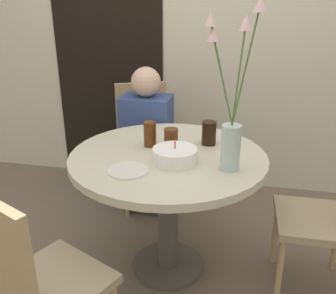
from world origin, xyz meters
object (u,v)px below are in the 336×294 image
object	(u,v)px
side_plate	(128,170)
person_boy	(147,146)
chair_near_front	(31,280)
drink_glass_2	(150,134)
chair_right_flank	(335,207)
birthday_cake	(175,155)
drink_glass_0	(171,139)
chair_far_back	(144,138)
flower_vase	(231,113)
drink_glass_1	(209,133)

from	to	relation	value
side_plate	person_boy	distance (m)	0.92
chair_near_front	drink_glass_2	xyz separation A→B (m)	(0.24, 0.87, 0.29)
chair_right_flank	birthday_cake	size ratio (longest dim) A/B	4.06
chair_near_front	drink_glass_0	distance (m)	0.97
chair_far_back	flower_vase	world-z (taller)	flower_vase
birthday_cake	person_boy	size ratio (longest dim) A/B	0.21
chair_far_back	chair_near_front	world-z (taller)	same
chair_right_flank	drink_glass_1	bearing A→B (deg)	-105.56
birthday_cake	person_boy	world-z (taller)	person_boy
drink_glass_0	drink_glass_2	xyz separation A→B (m)	(-0.12, 0.01, 0.01)
drink_glass_1	chair_right_flank	bearing A→B (deg)	-15.27
drink_glass_2	person_boy	distance (m)	0.64
chair_near_front	drink_glass_2	size ratio (longest dim) A/B	6.56
flower_vase	birthday_cake	bearing A→B (deg)	173.95
drink_glass_1	drink_glass_2	size ratio (longest dim) A/B	0.95
birthday_cake	side_plate	size ratio (longest dim) A/B	1.16
chair_right_flank	birthday_cake	bearing A→B (deg)	-83.41
chair_right_flank	drink_glass_2	world-z (taller)	chair_right_flank
drink_glass_1	drink_glass_2	xyz separation A→B (m)	(-0.31, -0.09, 0.00)
chair_far_back	drink_glass_0	bearing A→B (deg)	-87.66
person_boy	chair_far_back	bearing A→B (deg)	113.85
chair_right_flank	drink_glass_0	xyz separation A→B (m)	(-0.86, 0.08, 0.28)
chair_right_flank	drink_glass_2	xyz separation A→B (m)	(-0.98, 0.09, 0.29)
chair_right_flank	flower_vase	size ratio (longest dim) A/B	1.18
flower_vase	drink_glass_1	distance (m)	0.39
side_plate	drink_glass_2	distance (m)	0.34
chair_right_flank	person_boy	distance (m)	1.30
chair_far_back	drink_glass_1	distance (m)	0.85
flower_vase	person_boy	xyz separation A→B (m)	(-0.60, 0.76, -0.50)
chair_near_front	flower_vase	bearing A→B (deg)	-110.92
flower_vase	drink_glass_1	world-z (taller)	flower_vase
flower_vase	drink_glass_0	xyz separation A→B (m)	(-0.32, 0.20, -0.22)
side_plate	drink_glass_1	size ratio (longest dim) A/B	1.46
chair_near_front	person_boy	size ratio (longest dim) A/B	0.85
chair_near_front	side_plate	size ratio (longest dim) A/B	4.71
chair_near_front	side_plate	xyz separation A→B (m)	(0.22, 0.53, 0.22)
drink_glass_2	drink_glass_1	bearing A→B (deg)	16.13
chair_far_back	drink_glass_2	bearing A→B (deg)	-95.64
flower_vase	drink_glass_1	bearing A→B (deg)	111.88
chair_far_back	drink_glass_2	world-z (taller)	chair_far_back
chair_far_back	chair_right_flank	xyz separation A→B (m)	(1.20, -0.78, 0.00)
chair_right_flank	flower_vase	distance (m)	0.74
chair_far_back	flower_vase	distance (m)	1.22
chair_right_flank	person_boy	xyz separation A→B (m)	(-1.14, 0.63, -0.01)
chair_near_front	drink_glass_2	world-z (taller)	chair_near_front
chair_near_front	person_boy	world-z (taller)	person_boy
drink_glass_2	person_boy	world-z (taller)	person_boy
person_boy	drink_glass_2	bearing A→B (deg)	-73.39
birthday_cake	drink_glass_0	xyz separation A→B (m)	(-0.05, 0.17, 0.02)
birthday_cake	drink_glass_0	bearing A→B (deg)	107.42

